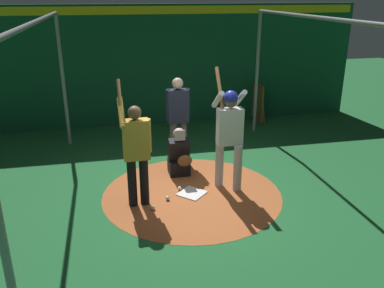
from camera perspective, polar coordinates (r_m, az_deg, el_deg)
The scene contains 13 objects.
ground_plane at distance 7.26m, azimuth 0.00°, elevation -7.03°, with size 26.93×26.93×0.00m, color #216633.
dirt_circle at distance 7.26m, azimuth 0.00°, elevation -7.01°, with size 3.18×3.18×0.01m, color #B76033.
home_plate at distance 7.25m, azimuth 0.00°, elevation -6.95°, with size 0.42×0.42×0.01m, color white.
batter at distance 7.07m, azimuth 5.28°, elevation 1.95°, with size 0.68×0.49×2.16m.
catcher at distance 7.85m, azimuth -1.80°, elevation -1.77°, with size 0.58×0.40×0.96m.
umpire at distance 8.28m, azimuth -1.99°, elevation 4.05°, with size 0.22×0.49×1.79m.
visitor at distance 6.57m, azimuth -7.89°, elevation -0.71°, with size 0.56×0.50×2.09m.
back_wall at distance 10.89m, azimuth -4.88°, elevation 11.02°, with size 0.22×10.93×3.11m.
cage_frame at distance 6.55m, azimuth 0.00°, elevation 9.80°, with size 6.29×4.69×3.00m.
bat_rack at distance 11.53m, azimuth 8.94°, elevation 5.92°, with size 1.18×0.21×1.05m.
baseball_0 at distance 7.04m, azimuth -3.47°, elevation -7.62°, with size 0.07×0.07×0.07m, color white.
baseball_1 at distance 7.36m, azimuth -1.77°, elevation -6.28°, with size 0.07×0.07×0.07m, color white.
baseball_2 at distance 6.77m, azimuth -5.51°, elevation -8.94°, with size 0.07×0.07×0.07m, color white.
Camera 1 is at (6.29, -1.34, 3.37)m, focal length 37.78 mm.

